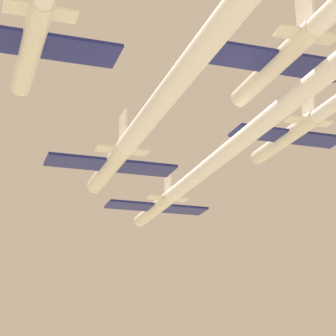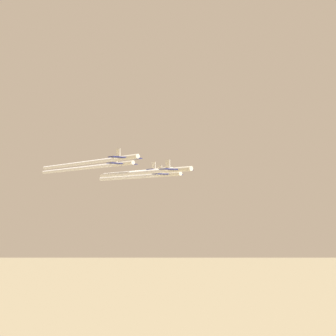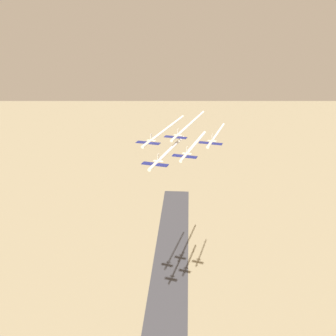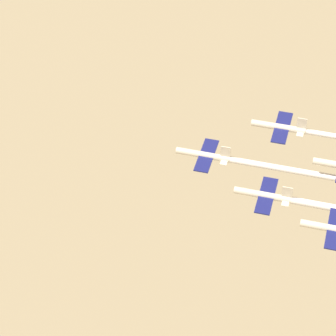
# 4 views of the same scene
# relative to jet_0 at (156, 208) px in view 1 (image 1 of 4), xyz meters

# --- Properties ---
(jet_0) EXTENTS (10.33, 10.03, 3.48)m
(jet_0) POSITION_rel_jet_0_xyz_m (0.00, 0.00, 0.00)
(jet_0) COLOR silver
(jet_1) EXTENTS (10.33, 10.03, 3.48)m
(jet_1) POSITION_rel_jet_0_xyz_m (-14.41, 3.28, -0.40)
(jet_1) COLOR silver
(jet_2) EXTENTS (10.33, 10.03, 3.48)m
(jet_2) POSITION_rel_jet_0_xyz_m (-9.87, -11.01, 3.63)
(jet_2) COLOR silver
(jet_3) EXTENTS (10.33, 10.03, 3.48)m
(jet_3) POSITION_rel_jet_0_xyz_m (-28.83, 6.55, 1.90)
(jet_3) COLOR silver
(jet_4) EXTENTS (10.33, 10.03, 3.48)m
(jet_4) POSITION_rel_jet_0_xyz_m (-24.28, -7.73, 3.16)
(jet_4) COLOR silver
(smoke_trail_0) EXTENTS (31.66, 11.11, 1.20)m
(smoke_trail_0) POSITION_rel_jet_0_xyz_m (-20.18, -6.42, -0.05)
(smoke_trail_0) COLOR white
(smoke_trail_1) EXTENTS (31.56, 11.17, 1.31)m
(smoke_trail_1) POSITION_rel_jet_0_xyz_m (-34.53, -3.13, -0.45)
(smoke_trail_1) COLOR white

